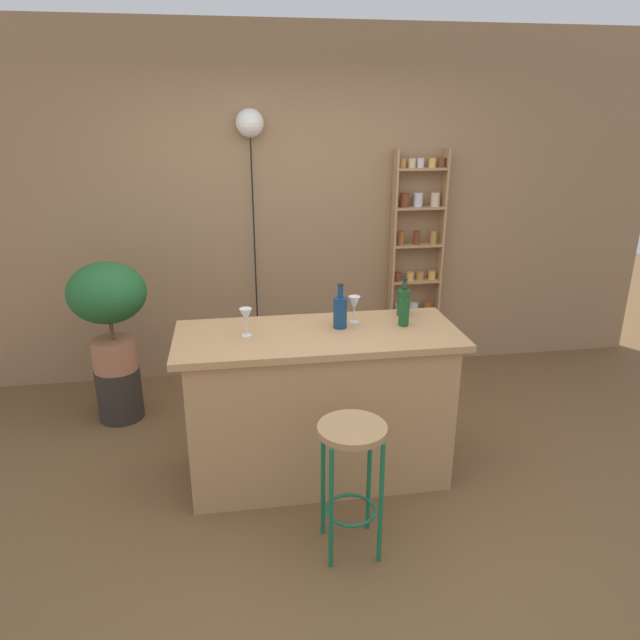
# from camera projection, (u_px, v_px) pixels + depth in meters

# --- Properties ---
(ground) EXTENTS (12.00, 12.00, 0.00)m
(ground) POSITION_uv_depth(u_px,v_px,m) (326.00, 501.00, 3.41)
(ground) COLOR brown
(back_wall) EXTENTS (6.40, 0.10, 2.80)m
(back_wall) POSITION_uv_depth(u_px,v_px,m) (288.00, 209.00, 4.75)
(back_wall) COLOR #997551
(back_wall) RESTS_ON ground
(kitchen_counter) EXTENTS (1.65, 0.68, 0.95)m
(kitchen_counter) POSITION_uv_depth(u_px,v_px,m) (318.00, 405.00, 3.52)
(kitchen_counter) COLOR tan
(kitchen_counter) RESTS_ON ground
(bar_stool) EXTENTS (0.34, 0.34, 0.72)m
(bar_stool) POSITION_uv_depth(u_px,v_px,m) (352.00, 459.00, 2.87)
(bar_stool) COLOR #196642
(bar_stool) RESTS_ON ground
(spice_shelf) EXTENTS (0.44, 0.12, 1.88)m
(spice_shelf) POSITION_uv_depth(u_px,v_px,m) (416.00, 262.00, 4.93)
(spice_shelf) COLOR tan
(spice_shelf) RESTS_ON ground
(plant_stool) EXTENTS (0.32, 0.32, 0.39)m
(plant_stool) POSITION_uv_depth(u_px,v_px,m) (120.00, 393.00, 4.28)
(plant_stool) COLOR #2D2823
(plant_stool) RESTS_ON ground
(potted_plant) EXTENTS (0.54, 0.49, 0.79)m
(potted_plant) POSITION_uv_depth(u_px,v_px,m) (108.00, 303.00, 4.04)
(potted_plant) COLOR #A86B4C
(potted_plant) RESTS_ON plant_stool
(bottle_vinegar) EXTENTS (0.08, 0.08, 0.24)m
(bottle_vinegar) POSITION_uv_depth(u_px,v_px,m) (404.00, 302.00, 3.62)
(bottle_vinegar) COLOR #194C23
(bottle_vinegar) RESTS_ON kitchen_counter
(bottle_spirits_clear) EXTENTS (0.08, 0.08, 0.27)m
(bottle_spirits_clear) POSITION_uv_depth(u_px,v_px,m) (340.00, 311.00, 3.41)
(bottle_spirits_clear) COLOR navy
(bottle_spirits_clear) RESTS_ON kitchen_counter
(bottle_soda_blue) EXTENTS (0.06, 0.06, 0.24)m
(bottle_soda_blue) POSITION_uv_depth(u_px,v_px,m) (404.00, 311.00, 3.45)
(bottle_soda_blue) COLOR #194C23
(bottle_soda_blue) RESTS_ON kitchen_counter
(wine_glass_left) EXTENTS (0.07, 0.07, 0.16)m
(wine_glass_left) POSITION_uv_depth(u_px,v_px,m) (246.00, 316.00, 3.28)
(wine_glass_left) COLOR silver
(wine_glass_left) RESTS_ON kitchen_counter
(wine_glass_center) EXTENTS (0.07, 0.07, 0.16)m
(wine_glass_center) POSITION_uv_depth(u_px,v_px,m) (354.00, 304.00, 3.49)
(wine_glass_center) COLOR silver
(wine_glass_center) RESTS_ON kitchen_counter
(pendant_globe_light) EXTENTS (0.21, 0.21, 2.18)m
(pendant_globe_light) POSITION_uv_depth(u_px,v_px,m) (250.00, 127.00, 4.38)
(pendant_globe_light) COLOR black
(pendant_globe_light) RESTS_ON ground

